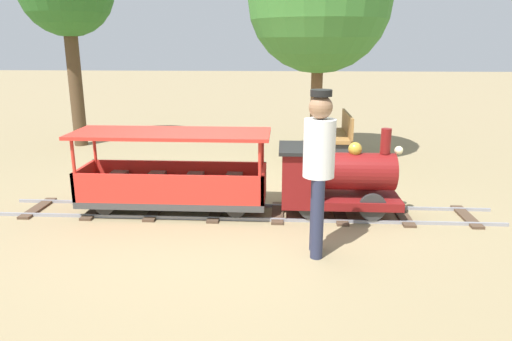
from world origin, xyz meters
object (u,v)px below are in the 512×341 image
park_bench (340,136)px  conductor_person (319,161)px  passenger_car (173,179)px  locomotive (333,177)px  oak_tree_near (320,1)px

park_bench → conductor_person: bearing=-9.5°
conductor_person → passenger_car: bearing=-123.3°
passenger_car → park_bench: (-2.95, 2.35, -0.01)m
locomotive → passenger_car: bearing=-90.0°
park_bench → oak_tree_near: 2.33m
locomotive → passenger_car: size_ratio=0.61×
passenger_car → conductor_person: bearing=56.7°
park_bench → passenger_car: bearing=-38.5°
locomotive → park_bench: (-2.95, 0.41, -0.07)m
locomotive → conductor_person: 1.22m
passenger_car → park_bench: size_ratio=1.81×
conductor_person → park_bench: 4.14m
park_bench → oak_tree_near: oak_tree_near is taller
locomotive → oak_tree_near: oak_tree_near is taller
conductor_person → oak_tree_near: size_ratio=0.42×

